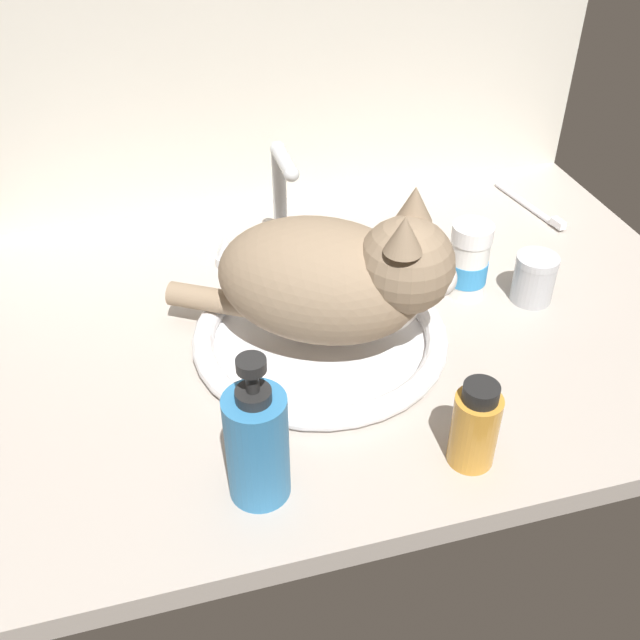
{
  "coord_description": "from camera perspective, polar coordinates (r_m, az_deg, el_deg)",
  "views": [
    {
      "loc": [
        -24.58,
        -76.39,
        64.72
      ],
      "look_at": [
        -4.67,
        -4.4,
        7.0
      ],
      "focal_mm": 41.73,
      "sensor_mm": 36.0,
      "label": 1
    }
  ],
  "objects": [
    {
      "name": "countertop",
      "position": [
        1.02,
        1.86,
        -0.56
      ],
      "size": [
        103.66,
        70.55,
        3.0
      ],
      "primitive_type": "cube",
      "color": "#ADA399",
      "rests_on": "ground"
    },
    {
      "name": "backsplash_wall",
      "position": [
        1.24,
        -3.09,
        16.56
      ],
      "size": [
        103.66,
        2.4,
        40.36
      ],
      "primitive_type": "cube",
      "color": "silver",
      "rests_on": "ground"
    },
    {
      "name": "sink_basin",
      "position": [
        0.96,
        0.0,
        -1.3
      ],
      "size": [
        32.95,
        32.95,
        2.8
      ],
      "color": "white",
      "rests_on": "countertop"
    },
    {
      "name": "faucet",
      "position": [
        1.1,
        -2.96,
        7.89
      ],
      "size": [
        20.29,
        10.86,
        18.74
      ],
      "color": "silver",
      "rests_on": "countertop"
    },
    {
      "name": "cat",
      "position": [
        0.9,
        1.5,
        3.27
      ],
      "size": [
        33.97,
        27.88,
        19.68
      ],
      "color": "#8C755B",
      "rests_on": "sink_basin"
    },
    {
      "name": "amber_bottle",
      "position": [
        0.81,
        11.8,
        -7.98
      ],
      "size": [
        5.08,
        5.08,
        10.71
      ],
      "color": "gold",
      "rests_on": "countertop"
    },
    {
      "name": "soap_pump_bottle",
      "position": [
        0.75,
        -4.85,
        -9.45
      ],
      "size": [
        6.4,
        6.4,
        17.93
      ],
      "color": "teal",
      "rests_on": "countertop"
    },
    {
      "name": "pill_bottle",
      "position": [
        1.06,
        11.32,
        4.42
      ],
      "size": [
        5.69,
        5.69,
        10.82
      ],
      "color": "white",
      "rests_on": "countertop"
    },
    {
      "name": "metal_jar",
      "position": [
        1.07,
        16.1,
        3.09
      ],
      "size": [
        5.84,
        5.84,
        7.0
      ],
      "color": "#B2B5BA",
      "rests_on": "countertop"
    },
    {
      "name": "toothbrush",
      "position": [
        1.31,
        15.82,
        8.38
      ],
      "size": [
        4.04,
        17.53,
        1.7
      ],
      "color": "silver",
      "rests_on": "countertop"
    }
  ]
}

